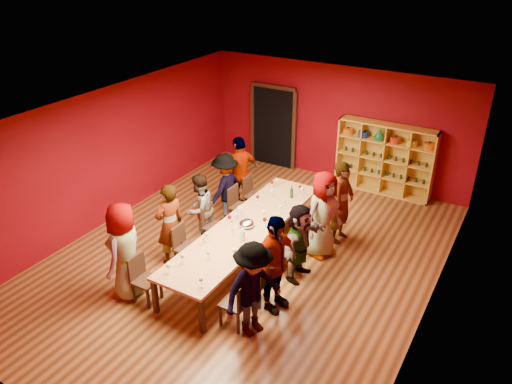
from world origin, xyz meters
TOP-DOWN VIEW (x-y plane):
  - room_shell at (0.00, 0.00)m, footprint 7.10×9.10m
  - tasting_table at (0.00, 0.00)m, footprint 1.10×4.50m
  - doorway at (-1.80, 4.43)m, footprint 1.40×0.17m
  - shelving_unit at (1.40, 4.32)m, footprint 2.40×0.40m
  - chair_person_left_0 at (-0.91, -2.00)m, footprint 0.42×0.42m
  - person_left_0 at (-1.25, -2.00)m, footprint 0.68×0.98m
  - chair_person_left_1 at (-0.91, -0.82)m, footprint 0.42×0.42m
  - person_left_1 at (-1.21, -0.82)m, footprint 0.62×0.73m
  - chair_person_left_2 at (-0.91, 0.11)m, footprint 0.42×0.42m
  - person_left_2 at (-1.20, 0.11)m, footprint 0.43×0.75m
  - chair_person_left_3 at (-0.91, 1.11)m, footprint 0.42×0.42m
  - person_left_3 at (-1.22, 1.11)m, footprint 0.47×1.05m
  - chair_person_left_4 at (-0.91, 1.74)m, footprint 0.42×0.42m
  - person_left_4 at (-1.22, 1.74)m, footprint 0.82×1.16m
  - chair_person_right_0 at (0.91, -1.72)m, footprint 0.42×0.42m
  - person_right_0 at (1.18, -1.72)m, footprint 0.80×1.18m
  - chair_person_right_1 at (0.91, -1.03)m, footprint 0.42×0.42m
  - person_right_1 at (1.18, -1.03)m, footprint 0.70×1.14m
  - chair_person_right_2 at (0.91, -0.01)m, footprint 0.42×0.42m
  - person_right_2 at (1.16, -0.01)m, footprint 0.46×1.44m
  - chair_person_right_3 at (0.91, 0.93)m, footprint 0.42×0.42m
  - person_right_3 at (1.21, 0.93)m, footprint 0.75×1.00m
  - chair_person_right_4 at (0.91, 1.63)m, footprint 0.42×0.42m
  - person_right_4 at (1.34, 1.63)m, footprint 0.49×0.66m
  - wine_glass_0 at (0.37, -1.02)m, footprint 0.08×0.08m
  - wine_glass_1 at (0.16, 0.42)m, footprint 0.08×0.08m
  - wine_glass_2 at (-0.29, 1.82)m, footprint 0.08×0.08m
  - wine_glass_3 at (-0.32, -1.96)m, footprint 0.08×0.08m
  - wine_glass_4 at (0.32, 0.18)m, footprint 0.08×0.08m
  - wine_glass_5 at (0.03, -1.30)m, footprint 0.07×0.07m
  - wine_glass_6 at (-0.34, -0.93)m, footprint 0.07×0.07m
  - wine_glass_7 at (0.37, -1.98)m, footprint 0.08×0.08m
  - wine_glass_8 at (-0.34, -0.84)m, footprint 0.08×0.08m
  - wine_glass_9 at (-0.14, 1.30)m, footprint 0.08×0.08m
  - wine_glass_10 at (-0.32, -0.09)m, footprint 0.08×0.08m
  - wine_glass_11 at (0.37, 1.72)m, footprint 0.09×0.09m
  - wine_glass_12 at (-0.38, 1.73)m, footprint 0.07×0.07m
  - wine_glass_13 at (0.34, 0.76)m, footprint 0.08×0.08m
  - wine_glass_14 at (-0.28, -1.62)m, footprint 0.09×0.09m
  - wine_glass_15 at (-0.30, 0.96)m, footprint 0.07×0.07m
  - wine_glass_16 at (0.27, 1.84)m, footprint 0.07×0.07m
  - wine_glass_17 at (-0.04, -0.42)m, footprint 0.07×0.07m
  - wine_glass_18 at (-0.28, 0.06)m, footprint 0.07×0.07m
  - wine_glass_19 at (0.29, 1.05)m, footprint 0.07×0.07m
  - spittoon_bowl at (0.02, -0.01)m, footprint 0.30×0.30m
  - carafe_a at (-0.30, 0.24)m, footprint 0.11×0.11m
  - carafe_b at (0.21, -0.47)m, footprint 0.12×0.12m
  - wine_bottle at (0.22, 1.53)m, footprint 0.07×0.07m

SIDE VIEW (x-z plane):
  - chair_person_left_0 at x=-0.91m, z-range 0.05..0.94m
  - chair_person_left_1 at x=-0.91m, z-range 0.05..0.94m
  - chair_person_left_2 at x=-0.91m, z-range 0.05..0.94m
  - chair_person_left_3 at x=-0.91m, z-range 0.05..0.94m
  - chair_person_left_4 at x=-0.91m, z-range 0.05..0.94m
  - chair_person_right_0 at x=0.91m, z-range 0.05..0.94m
  - chair_person_right_1 at x=0.91m, z-range 0.05..0.94m
  - chair_person_right_2 at x=0.91m, z-range 0.05..0.94m
  - chair_person_right_3 at x=0.91m, z-range 0.05..0.94m
  - chair_person_right_4 at x=0.91m, z-range 0.05..0.94m
  - tasting_table at x=0.00m, z-range 0.32..1.07m
  - person_left_2 at x=-1.20m, z-range 0.00..1.51m
  - person_right_2 at x=1.16m, z-range 0.00..1.54m
  - person_left_3 at x=-1.22m, z-range 0.00..1.61m
  - spittoon_bowl at x=0.02m, z-range 0.74..0.90m
  - person_right_0 at x=1.18m, z-range 0.00..1.69m
  - person_left_1 at x=-1.21m, z-range 0.00..1.70m
  - wine_bottle at x=0.22m, z-range 0.72..1.01m
  - carafe_b at x=0.21m, z-range 0.74..0.99m
  - carafe_a at x=-0.30m, z-range 0.74..0.99m
  - wine_glass_16 at x=0.27m, z-range 0.79..0.97m
  - wine_glass_12 at x=-0.38m, z-range 0.79..0.97m
  - wine_glass_17 at x=-0.04m, z-range 0.79..0.97m
  - wine_glass_15 at x=-0.30m, z-range 0.79..0.97m
  - wine_glass_6 at x=-0.34m, z-range 0.79..0.97m
  - wine_glass_18 at x=-0.28m, z-range 0.79..0.97m
  - wine_glass_19 at x=0.29m, z-range 0.79..0.98m
  - wine_glass_5 at x=0.03m, z-range 0.79..0.98m
  - wine_glass_7 at x=0.37m, z-range 0.79..0.98m
  - wine_glass_0 at x=0.37m, z-range 0.79..0.98m
  - wine_glass_3 at x=-0.32m, z-range 0.79..0.99m
  - wine_glass_4 at x=0.32m, z-range 0.80..1.00m
  - wine_glass_13 at x=0.34m, z-range 0.80..1.00m
  - wine_glass_1 at x=0.16m, z-range 0.80..1.00m
  - person_right_4 at x=1.34m, z-range 0.00..1.80m
  - wine_glass_8 at x=-0.34m, z-range 0.80..1.01m
  - person_left_4 at x=-1.22m, z-range 0.00..1.80m
  - wine_glass_10 at x=-0.32m, z-range 0.80..1.01m
  - wine_glass_2 at x=-0.29m, z-range 0.80..1.01m
  - wine_glass_9 at x=-0.14m, z-range 0.80..1.01m
  - wine_glass_14 at x=-0.28m, z-range 0.80..1.01m
  - wine_glass_11 at x=0.37m, z-range 0.80..1.01m
  - person_right_3 at x=1.21m, z-range 0.00..1.81m
  - person_right_1 at x=1.18m, z-range 0.00..1.82m
  - person_left_0 at x=-1.25m, z-range 0.00..1.82m
  - shelving_unit at x=1.40m, z-range 0.08..1.88m
  - doorway at x=-1.80m, z-range -0.03..2.27m
  - room_shell at x=0.00m, z-range -0.02..3.02m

